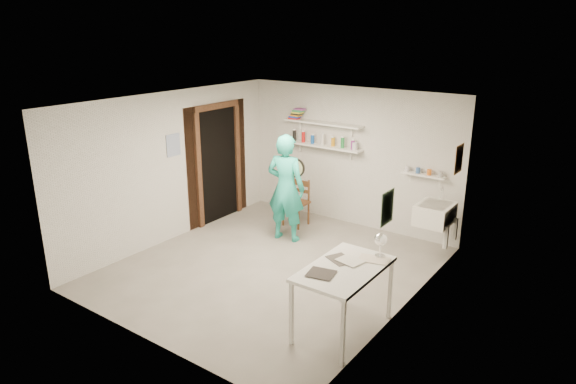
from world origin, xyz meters
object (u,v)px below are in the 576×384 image
Objects in this scene: belfast_sink at (435,214)px; man at (286,188)px; wooden_chair at (296,203)px; wall_clock at (296,168)px; desk_lamp at (381,239)px; work_table at (343,299)px.

man reaches higher than belfast_sink.
wall_clock is at bearing -56.13° from wooden_chair.
desk_lamp is (0.09, -2.04, 0.32)m from belfast_sink.
wall_clock reaches higher than wooden_chair.
work_table is 0.81m from desk_lamp.
work_table is 8.00× the size of desk_lamp.
work_table is at bearing -112.42° from desk_lamp.
man is 2.11× the size of wooden_chair.
work_table is (2.32, -2.40, -0.02)m from wooden_chair.
belfast_sink reaches higher than work_table.
wooden_chair reaches higher than work_table.
belfast_sink is 0.34× the size of man.
desk_lamp is (2.26, -1.54, -0.15)m from wall_clock.
belfast_sink is at bearing -171.70° from man.
man is at bearing -161.99° from belfast_sink.
wooden_chair is at bearing 133.96° from work_table.
man is 2.81m from work_table.
wooden_chair is at bearing -79.69° from man.
desk_lamp is (2.30, -1.32, 0.14)m from man.
desk_lamp is at bearing -43.95° from wall_clock.
wall_clock is (-2.17, -0.50, 0.47)m from belfast_sink.
belfast_sink is 2.33m from man.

